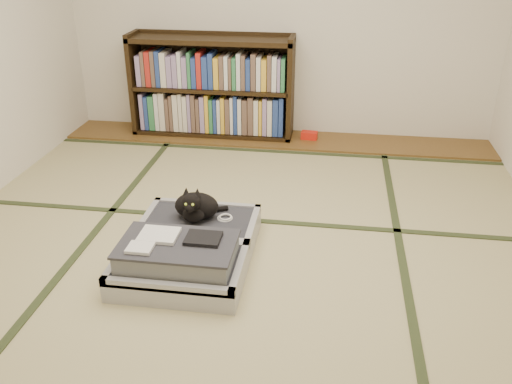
# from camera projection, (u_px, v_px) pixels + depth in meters

# --- Properties ---
(floor) EXTENTS (4.50, 4.50, 0.00)m
(floor) POSITION_uv_depth(u_px,v_px,m) (240.00, 251.00, 3.40)
(floor) COLOR tan
(floor) RESTS_ON ground
(wood_strip) EXTENTS (4.00, 0.50, 0.02)m
(wood_strip) POSITION_uv_depth(u_px,v_px,m) (276.00, 139.00, 5.18)
(wood_strip) COLOR brown
(wood_strip) RESTS_ON ground
(red_item) EXTENTS (0.16, 0.10, 0.07)m
(red_item) POSITION_uv_depth(u_px,v_px,m) (309.00, 135.00, 5.14)
(red_item) COLOR red
(red_item) RESTS_ON wood_strip
(room_shell) EXTENTS (4.50, 4.50, 4.50)m
(room_shell) POSITION_uv_depth(u_px,v_px,m) (236.00, 8.00, 2.76)
(room_shell) COLOR white
(room_shell) RESTS_ON ground
(tatami_borders) EXTENTS (4.00, 4.50, 0.01)m
(tatami_borders) POSITION_uv_depth(u_px,v_px,m) (252.00, 214.00, 3.84)
(tatami_borders) COLOR #2D381E
(tatami_borders) RESTS_ON ground
(bookcase) EXTENTS (1.53, 0.35, 0.99)m
(bookcase) POSITION_uv_depth(u_px,v_px,m) (212.00, 89.00, 5.12)
(bookcase) COLOR black
(bookcase) RESTS_ON wood_strip
(suitcase) EXTENTS (0.74, 0.98, 0.29)m
(suitcase) POSITION_uv_depth(u_px,v_px,m) (188.00, 249.00, 3.24)
(suitcase) COLOR #9D9DA1
(suitcase) RESTS_ON floor
(cat) EXTENTS (0.33, 0.33, 0.26)m
(cat) POSITION_uv_depth(u_px,v_px,m) (196.00, 206.00, 3.44)
(cat) COLOR black
(cat) RESTS_ON suitcase
(cable_coil) EXTENTS (0.10, 0.10, 0.02)m
(cable_coil) POSITION_uv_depth(u_px,v_px,m) (225.00, 218.00, 3.48)
(cable_coil) COLOR white
(cable_coil) RESTS_ON suitcase
(hanger) EXTENTS (0.37, 0.17, 0.01)m
(hanger) POSITION_uv_depth(u_px,v_px,m) (221.00, 242.00, 3.49)
(hanger) COLOR black
(hanger) RESTS_ON floor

